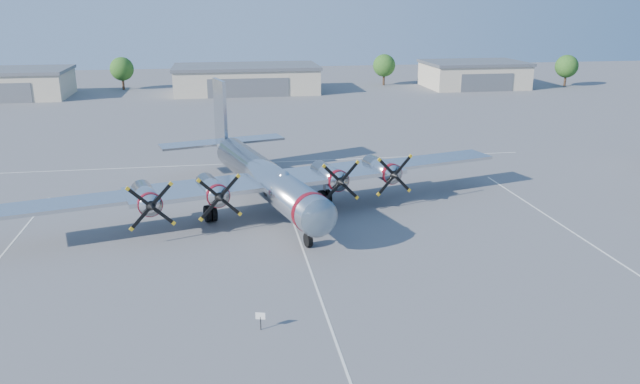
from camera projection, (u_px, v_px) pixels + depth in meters
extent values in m
plane|color=#5A5A5C|center=(300.00, 242.00, 48.22)|extent=(260.00, 260.00, 0.00)
cube|color=silver|center=(310.00, 268.00, 43.50)|extent=(0.15, 40.00, 0.01)
cube|color=silver|center=(599.00, 249.00, 46.90)|extent=(0.15, 40.00, 0.01)
cube|color=silver|center=(272.00, 162.00, 71.78)|extent=(60.00, 0.15, 0.01)
cube|color=#BCAF95|center=(8.00, 85.00, 117.84)|extent=(22.00, 14.00, 4.80)
cube|color=slate|center=(5.00, 71.00, 117.04)|extent=(22.60, 14.60, 0.60)
cube|color=#BCAF95|center=(246.00, 80.00, 124.79)|extent=(28.00, 14.00, 4.80)
cube|color=slate|center=(246.00, 67.00, 123.98)|extent=(28.60, 14.60, 0.60)
cube|color=slate|center=(248.00, 88.00, 118.32)|extent=(15.40, 0.20, 3.60)
cube|color=#BCAF95|center=(473.00, 76.00, 132.19)|extent=(20.00, 14.00, 4.80)
cube|color=slate|center=(474.00, 63.00, 131.39)|extent=(20.60, 14.60, 0.60)
cube|color=slate|center=(487.00, 83.00, 125.72)|extent=(11.00, 0.20, 3.60)
cylinder|color=#382619|center=(123.00, 83.00, 128.77)|extent=(0.50, 0.50, 2.80)
sphere|color=#1B4A15|center=(122.00, 69.00, 127.92)|extent=(4.80, 4.80, 4.80)
cylinder|color=#382619|center=(384.00, 79.00, 135.36)|extent=(0.50, 0.50, 2.80)
sphere|color=#1B4A15|center=(384.00, 65.00, 134.52)|extent=(4.80, 4.80, 4.80)
cylinder|color=#382619|center=(565.00, 80.00, 133.69)|extent=(0.50, 0.50, 2.80)
sphere|color=#1B4A15|center=(567.00, 66.00, 132.84)|extent=(4.80, 4.80, 4.80)
cylinder|color=black|center=(261.00, 323.00, 35.36)|extent=(0.06, 0.06, 0.82)
cube|color=white|center=(260.00, 316.00, 35.22)|extent=(0.56, 0.19, 0.41)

